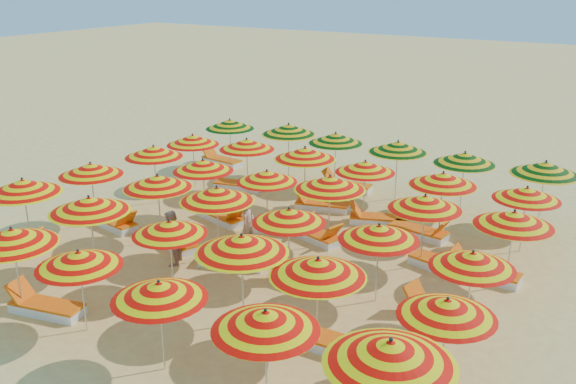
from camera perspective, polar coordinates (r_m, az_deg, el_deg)
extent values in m
plane|color=#ECCC69|center=(17.63, -0.86, -5.38)|extent=(120.00, 120.00, 0.00)
cylinder|color=silver|center=(15.50, -22.92, -6.59)|extent=(0.04, 0.04, 1.96)
cone|color=#E66A00|center=(15.18, -23.32, -3.69)|extent=(2.43, 2.43, 0.37)
sphere|color=black|center=(15.10, -23.43, -2.94)|extent=(0.07, 0.07, 0.07)
cylinder|color=silver|center=(14.29, -17.79, -8.53)|extent=(0.03, 0.03, 1.79)
cone|color=#E66A00|center=(13.96, -18.11, -5.70)|extent=(2.15, 2.15, 0.34)
sphere|color=black|center=(13.88, -18.19, -4.96)|extent=(0.06, 0.06, 0.06)
cylinder|color=silver|center=(12.61, -11.15, -11.78)|extent=(0.03, 0.03, 1.81)
cone|color=#E66A00|center=(12.23, -11.39, -8.62)|extent=(2.26, 2.26, 0.34)
sphere|color=black|center=(12.14, -11.45, -7.79)|extent=(0.06, 0.06, 0.06)
cylinder|color=silver|center=(11.38, -1.96, -14.89)|extent=(0.04, 0.04, 1.87)
cone|color=#E66A00|center=(10.95, -2.01, -11.37)|extent=(2.30, 2.30, 0.36)
sphere|color=black|center=(10.85, -2.02, -10.43)|extent=(0.06, 0.06, 0.06)
cone|color=#E66A00|center=(9.95, 9.08, -13.91)|extent=(2.09, 2.09, 0.39)
sphere|color=black|center=(9.83, 9.14, -12.81)|extent=(0.07, 0.07, 0.07)
cylinder|color=silver|center=(18.65, -22.16, -2.09)|extent=(0.04, 0.04, 2.02)
cone|color=#E66A00|center=(18.38, -22.50, 0.46)|extent=(2.64, 2.64, 0.38)
sphere|color=black|center=(18.31, -22.59, 1.11)|extent=(0.07, 0.07, 0.07)
cylinder|color=silver|center=(16.78, -16.96, -3.85)|extent=(0.04, 0.04, 2.00)
cone|color=#E66A00|center=(16.47, -17.25, -1.07)|extent=(2.52, 2.52, 0.38)
sphere|color=black|center=(16.40, -17.32, -0.35)|extent=(0.07, 0.07, 0.07)
cylinder|color=silver|center=(15.46, -10.33, -5.77)|extent=(0.03, 0.03, 1.76)
cone|color=#E66A00|center=(15.16, -10.50, -3.16)|extent=(2.15, 2.15, 0.34)
sphere|color=black|center=(15.09, -10.54, -2.48)|extent=(0.06, 0.06, 0.06)
cylinder|color=silver|center=(13.87, -4.05, -7.94)|extent=(0.04, 0.04, 2.01)
cone|color=#E66A00|center=(13.50, -4.14, -4.65)|extent=(2.28, 2.28, 0.38)
sphere|color=black|center=(13.42, -4.16, -3.79)|extent=(0.07, 0.07, 0.07)
cylinder|color=silver|center=(12.99, 2.63, -10.08)|extent=(0.04, 0.04, 1.94)
cone|color=#E66A00|center=(12.60, 2.68, -6.74)|extent=(2.47, 2.47, 0.37)
sphere|color=black|center=(12.51, 2.70, -5.86)|extent=(0.06, 0.06, 0.06)
cylinder|color=silver|center=(12.21, 13.66, -13.17)|extent=(0.03, 0.03, 1.79)
cone|color=#E66A00|center=(11.82, 13.96, -9.98)|extent=(1.93, 1.93, 0.34)
sphere|color=black|center=(11.73, 14.03, -9.15)|extent=(0.06, 0.06, 0.06)
cylinder|color=silver|center=(19.97, -16.91, -0.32)|extent=(0.04, 0.04, 1.90)
cone|color=#E66A00|center=(19.72, -17.13, 1.94)|extent=(2.36, 2.36, 0.36)
sphere|color=black|center=(19.66, -17.19, 2.51)|extent=(0.06, 0.06, 0.06)
cylinder|color=silver|center=(18.29, -11.35, -1.58)|extent=(0.04, 0.04, 1.92)
cone|color=#E66A00|center=(18.02, -11.52, 0.90)|extent=(2.37, 2.37, 0.37)
sphere|color=black|center=(17.96, -11.56, 1.54)|extent=(0.06, 0.06, 0.06)
cylinder|color=silver|center=(16.95, -6.24, -2.92)|extent=(0.04, 0.04, 1.96)
cone|color=#E66A00|center=(16.66, -6.35, -0.21)|extent=(2.60, 2.60, 0.37)
sphere|color=black|center=(16.59, -6.37, 0.49)|extent=(0.07, 0.07, 0.07)
cylinder|color=silver|center=(15.79, 0.08, -4.79)|extent=(0.03, 0.03, 1.82)
cone|color=#E66A00|center=(15.48, 0.09, -2.12)|extent=(2.15, 2.15, 0.35)
sphere|color=black|center=(15.41, 0.09, -1.44)|extent=(0.06, 0.06, 0.06)
cylinder|color=silver|center=(14.90, 7.94, -6.43)|extent=(0.04, 0.04, 1.85)
cone|color=#E66A00|center=(14.58, 8.08, -3.59)|extent=(2.37, 2.37, 0.35)
sphere|color=black|center=(14.50, 8.12, -2.85)|extent=(0.06, 0.06, 0.06)
cylinder|color=silver|center=(14.11, 15.80, -8.69)|extent=(0.03, 0.03, 1.79)
cone|color=#E66A00|center=(13.78, 16.08, -5.83)|extent=(2.11, 2.11, 0.34)
sphere|color=black|center=(13.70, 16.16, -5.09)|extent=(0.06, 0.06, 0.06)
cylinder|color=silver|center=(21.44, -11.71, 1.43)|extent=(0.04, 0.04, 1.89)
cone|color=#E66A00|center=(21.21, -11.86, 3.54)|extent=(2.13, 2.13, 0.36)
sphere|color=black|center=(21.16, -11.90, 4.08)|extent=(0.06, 0.06, 0.06)
cylinder|color=silver|center=(19.81, -7.47, 0.14)|extent=(0.04, 0.04, 1.84)
cone|color=#E66A00|center=(19.57, -7.57, 2.35)|extent=(2.25, 2.25, 0.35)
sphere|color=black|center=(19.51, -7.59, 2.92)|extent=(0.06, 0.06, 0.06)
cylinder|color=silver|center=(18.83, -1.87, -0.83)|extent=(0.03, 0.03, 1.77)
cone|color=#E66A00|center=(18.59, -1.90, 1.40)|extent=(2.11, 2.11, 0.34)
sphere|color=black|center=(18.53, -1.90, 1.97)|extent=(0.06, 0.06, 0.06)
cylinder|color=silver|center=(17.71, 3.68, -1.83)|extent=(0.04, 0.04, 1.98)
cone|color=#E66A00|center=(17.43, 3.74, 0.80)|extent=(2.38, 2.38, 0.38)
sphere|color=black|center=(17.36, 3.76, 1.48)|extent=(0.07, 0.07, 0.07)
cylinder|color=silver|center=(16.82, 11.90, -3.54)|extent=(0.04, 0.04, 1.89)
cone|color=#E66A00|center=(16.53, 12.09, -0.91)|extent=(2.43, 2.43, 0.36)
sphere|color=black|center=(16.46, 12.14, -0.23)|extent=(0.06, 0.06, 0.06)
cylinder|color=silver|center=(16.32, 19.14, -4.94)|extent=(0.04, 0.04, 1.89)
cone|color=#E66A00|center=(16.02, 19.45, -2.25)|extent=(2.13, 2.13, 0.36)
sphere|color=black|center=(15.95, 19.53, -1.56)|extent=(0.06, 0.06, 0.06)
cylinder|color=silver|center=(22.88, -8.37, 2.68)|extent=(0.03, 0.03, 1.83)
cone|color=#E66A00|center=(22.68, -8.46, 4.61)|extent=(2.18, 2.18, 0.35)
sphere|color=black|center=(22.63, -8.49, 5.10)|extent=(0.06, 0.06, 0.06)
cylinder|color=silver|center=(21.92, -3.64, 2.19)|extent=(0.04, 0.04, 1.89)
cone|color=#E66A00|center=(21.70, -3.69, 4.25)|extent=(2.47, 2.47, 0.36)
sphere|color=black|center=(21.64, -3.70, 4.78)|extent=(0.06, 0.06, 0.06)
cylinder|color=silver|center=(20.47, 1.50, 1.13)|extent=(0.04, 0.04, 1.98)
cone|color=#E66A00|center=(20.23, 1.52, 3.45)|extent=(2.26, 2.26, 0.38)
sphere|color=black|center=(20.17, 1.52, 4.04)|extent=(0.07, 0.07, 0.07)
cylinder|color=silver|center=(19.72, 6.79, 0.04)|extent=(0.03, 0.03, 1.82)
cone|color=#E66A00|center=(19.48, 6.88, 2.23)|extent=(2.07, 2.07, 0.35)
sphere|color=black|center=(19.43, 6.90, 2.79)|extent=(0.06, 0.06, 0.06)
cylinder|color=silver|center=(18.68, 13.42, -1.30)|extent=(0.04, 0.04, 1.92)
cone|color=#E66A00|center=(18.41, 13.62, 1.12)|extent=(2.42, 2.42, 0.37)
sphere|color=black|center=(18.35, 13.67, 1.75)|extent=(0.06, 0.06, 0.06)
cylinder|color=silver|center=(18.48, 20.19, -2.41)|extent=(0.03, 0.03, 1.80)
cone|color=#E66A00|center=(18.22, 20.46, -0.13)|extent=(2.38, 2.38, 0.34)
sphere|color=black|center=(18.16, 20.53, 0.46)|extent=(0.06, 0.06, 0.06)
cylinder|color=silver|center=(24.97, -5.14, 4.23)|extent=(0.04, 0.04, 1.86)
cone|color=#786304|center=(24.78, -5.19, 6.03)|extent=(2.33, 2.33, 0.35)
sphere|color=black|center=(24.73, -5.21, 6.49)|extent=(0.06, 0.06, 0.06)
cylinder|color=silver|center=(23.56, 0.06, 3.56)|extent=(0.04, 0.04, 1.99)
cone|color=#786304|center=(23.34, 0.06, 5.59)|extent=(2.42, 2.42, 0.38)
sphere|color=black|center=(23.29, 0.06, 6.11)|extent=(0.07, 0.07, 0.07)
cylinder|color=silver|center=(22.66, 4.21, 2.77)|extent=(0.04, 0.04, 1.91)
cone|color=#786304|center=(22.44, 4.26, 4.79)|extent=(2.01, 2.01, 0.36)
sphere|color=black|center=(22.39, 4.27, 5.31)|extent=(0.06, 0.06, 0.06)
cylinder|color=silver|center=(21.65, 9.62, 1.82)|extent=(0.04, 0.04, 1.94)
cone|color=#786304|center=(21.42, 9.74, 3.97)|extent=(2.34, 2.34, 0.37)
sphere|color=black|center=(21.37, 9.77, 4.52)|extent=(0.06, 0.06, 0.06)
cylinder|color=silver|center=(20.84, 15.23, 0.70)|extent=(0.04, 0.04, 1.93)
cone|color=#786304|center=(20.60, 15.43, 2.91)|extent=(2.38, 2.38, 0.37)
sphere|color=black|center=(20.55, 15.48, 3.47)|extent=(0.06, 0.06, 0.06)
cylinder|color=silver|center=(20.33, 21.61, -0.36)|extent=(0.04, 0.04, 2.00)
cone|color=#786304|center=(20.08, 21.91, 1.97)|extent=(2.64, 2.64, 0.38)
sphere|color=black|center=(20.02, 21.99, 2.57)|extent=(0.07, 0.07, 0.07)
cube|color=white|center=(15.59, -20.59, -9.74)|extent=(1.78, 0.93, 0.20)
cube|color=#E85E0A|center=(15.53, -20.65, -9.32)|extent=(1.78, 0.93, 0.06)
cube|color=#E85E0A|center=(15.87, -22.71, -8.08)|extent=(0.48, 0.64, 0.48)
cube|color=white|center=(19.31, -23.22, -4.44)|extent=(1.79, 0.97, 0.20)
cube|color=#E85E0A|center=(19.26, -23.27, -4.08)|extent=(1.79, 0.97, 0.06)
cube|color=#E85E0A|center=(18.75, -21.73, -3.77)|extent=(0.49, 0.65, 0.48)
cube|color=white|center=(13.31, 4.96, -13.71)|extent=(1.73, 0.66, 0.20)
cube|color=#E85E0A|center=(13.24, 4.98, -13.24)|extent=(1.73, 0.66, 0.06)
cube|color=#E85E0A|center=(12.91, 7.92, -13.15)|extent=(0.39, 0.60, 0.48)
cube|color=white|center=(19.97, -15.27, -2.76)|extent=(1.77, 0.86, 0.20)
cube|color=#E85E0A|center=(19.92, -15.30, -2.41)|extent=(1.77, 0.86, 0.06)
cube|color=#E85E0A|center=(19.29, -14.19, -2.32)|extent=(0.46, 0.63, 0.48)
cube|color=white|center=(18.24, -9.96, -4.46)|extent=(1.79, 1.16, 0.20)
cube|color=#E85E0A|center=(18.19, -9.98, -4.09)|extent=(1.79, 1.16, 0.06)
cube|color=#E85E0A|center=(17.53, -8.97, -4.16)|extent=(0.55, 0.67, 0.48)
cube|color=white|center=(16.88, -4.98, -6.23)|extent=(1.80, 1.09, 0.20)
cube|color=#E85E0A|center=(16.82, -5.00, -5.83)|extent=(1.80, 1.09, 0.06)
cube|color=#E85E0A|center=(16.54, -2.70, -5.39)|extent=(0.53, 0.67, 0.48)
cube|color=white|center=(15.74, 1.45, -8.14)|extent=(1.72, 0.65, 0.20)
cube|color=#E85E0A|center=(15.68, 1.46, -7.72)|extent=(1.72, 0.65, 0.06)
cube|color=#E85E0A|center=(15.93, -0.67, -6.38)|extent=(0.39, 0.59, 0.48)
cube|color=white|center=(14.67, 13.51, -10.87)|extent=(1.78, 0.91, 0.20)
cube|color=#E85E0A|center=(14.61, 13.55, -10.43)|extent=(1.78, 0.91, 0.06)
cube|color=#E85E0A|center=(14.81, 11.26, -8.86)|extent=(0.47, 0.64, 0.48)
cube|color=white|center=(19.83, -5.98, -2.31)|extent=(1.79, 0.98, 0.20)
cube|color=#E85E0A|center=(19.78, -5.99, -1.96)|extent=(1.79, 0.98, 0.06)
cube|color=#E85E0A|center=(19.19, -4.72, -1.89)|extent=(0.50, 0.65, 0.48)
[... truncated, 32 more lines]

